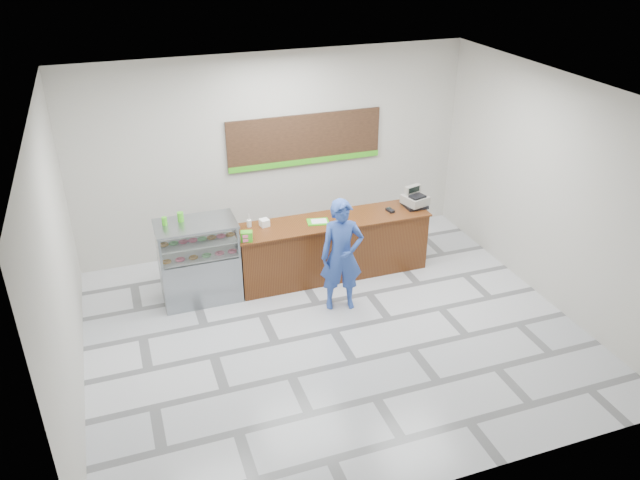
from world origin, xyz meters
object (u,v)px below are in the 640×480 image
object	(u,v)px
serving_tray	(318,222)
customer	(342,255)
sales_counter	(332,247)
display_case	(199,261)
cash_register	(415,199)

from	to	relation	value
serving_tray	customer	xyz separation A→B (m)	(0.05, -0.94, -0.14)
sales_counter	customer	world-z (taller)	customer
display_case	customer	world-z (taller)	customer
cash_register	serving_tray	world-z (taller)	cash_register
cash_register	serving_tray	size ratio (longest dim) A/B	1.18
sales_counter	display_case	bearing A→B (deg)	-180.00
serving_tray	display_case	bearing A→B (deg)	-169.43
sales_counter	display_case	size ratio (longest dim) A/B	2.45
display_case	cash_register	bearing A→B (deg)	0.40
sales_counter	serving_tray	world-z (taller)	serving_tray
display_case	customer	size ratio (longest dim) A/B	0.74
sales_counter	customer	xyz separation A→B (m)	(-0.21, -0.95, 0.38)
sales_counter	cash_register	xyz separation A→B (m)	(1.50, 0.03, 0.64)
serving_tray	customer	size ratio (longest dim) A/B	0.22
sales_counter	display_case	world-z (taller)	display_case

